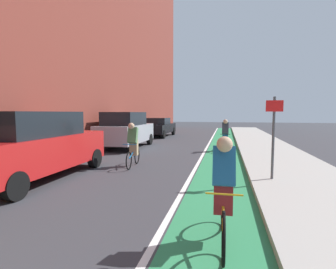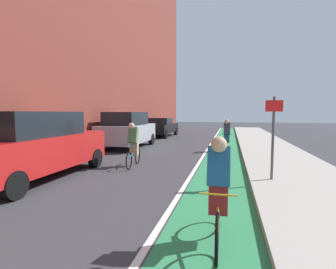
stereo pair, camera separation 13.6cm
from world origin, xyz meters
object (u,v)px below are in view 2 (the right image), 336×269
object	(u,v)px
parked_suv_silver	(127,129)
cyclist_far	(227,134)
parked_suv_red	(36,144)
cyclist_mid	(218,188)
cyclist_trailing	(133,143)
parked_sedan_black	(161,127)
street_sign_post	(273,130)

from	to	relation	value
parked_suv_silver	cyclist_far	distance (m)	5.39
parked_suv_red	cyclist_mid	distance (m)	5.98
parked_suv_red	cyclist_trailing	world-z (taller)	parked_suv_red
parked_suv_red	cyclist_mid	size ratio (longest dim) A/B	2.67
parked_suv_red	parked_suv_silver	world-z (taller)	same
parked_suv_silver	parked_sedan_black	bearing A→B (deg)	90.01
parked_sedan_black	cyclist_trailing	size ratio (longest dim) A/B	2.71
cyclist_far	cyclist_mid	bearing A→B (deg)	-89.98
cyclist_mid	parked_suv_silver	bearing A→B (deg)	119.67
cyclist_mid	street_sign_post	distance (m)	3.83
parked_suv_silver	cyclist_mid	world-z (taller)	parked_suv_silver
parked_suv_red	cyclist_far	distance (m)	8.75
parked_suv_silver	cyclist_trailing	bearing A→B (deg)	-64.86
street_sign_post	cyclist_trailing	bearing A→B (deg)	163.97
street_sign_post	cyclist_mid	bearing A→B (deg)	-109.76
cyclist_far	cyclist_trailing	bearing A→B (deg)	-125.00
parked_suv_red	cyclist_mid	bearing A→B (deg)	-25.48
parked_suv_silver	cyclist_mid	bearing A→B (deg)	-60.33
cyclist_mid	cyclist_far	xyz separation A→B (m)	(-0.00, 9.46, -0.00)
cyclist_trailing	street_sign_post	world-z (taller)	street_sign_post
parked_suv_silver	street_sign_post	xyz separation A→B (m)	(6.67, -5.91, 0.47)
parked_suv_red	street_sign_post	size ratio (longest dim) A/B	2.07
parked_sedan_black	cyclist_trailing	world-z (taller)	cyclist_trailing
cyclist_mid	cyclist_trailing	bearing A→B (deg)	123.64
parked_sedan_black	cyclist_far	world-z (taller)	cyclist_far
parked_sedan_black	parked_suv_silver	bearing A→B (deg)	-89.99
parked_suv_red	cyclist_mid	xyz separation A→B (m)	(5.39, -2.57, -0.17)
cyclist_trailing	street_sign_post	distance (m)	4.73
cyclist_mid	street_sign_post	size ratio (longest dim) A/B	0.78
parked_sedan_black	cyclist_mid	distance (m)	17.35
parked_suv_silver	cyclist_trailing	distance (m)	5.10
cyclist_mid	street_sign_post	bearing A→B (deg)	70.24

